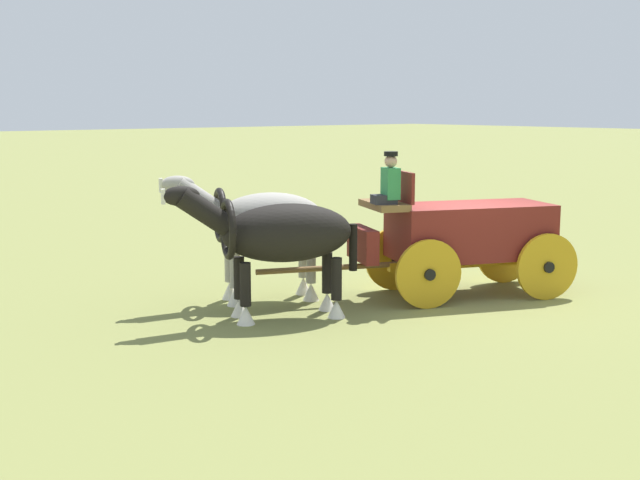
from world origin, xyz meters
TOP-DOWN VIEW (x-y plane):
  - ground_plane at (0.00, 0.00)m, footprint 220.00×220.00m
  - show_wagon at (0.14, -0.05)m, footprint 5.73×3.04m
  - draft_horse_near at (3.76, -0.86)m, footprint 3.12×1.77m
  - draft_horse_off at (3.26, -2.06)m, footprint 2.94×1.69m

SIDE VIEW (x-z plane):
  - ground_plane at x=0.00m, z-range 0.00..0.00m
  - show_wagon at x=0.14m, z-range -0.20..2.52m
  - draft_horse_near at x=3.76m, z-range 0.26..2.51m
  - draft_horse_off at x=3.26m, z-range 0.27..2.58m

